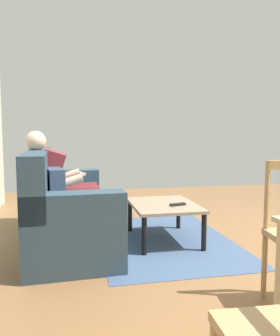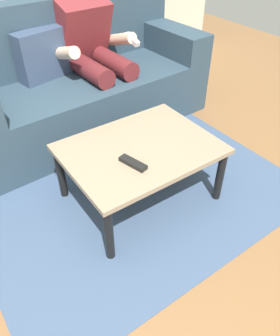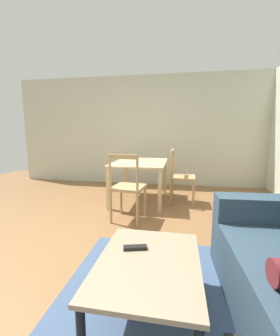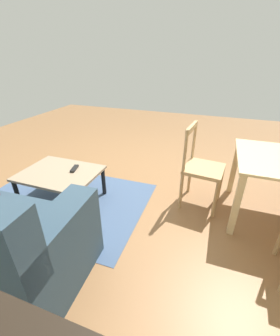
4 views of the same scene
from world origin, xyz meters
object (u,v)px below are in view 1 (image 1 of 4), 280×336
at_px(person_lounging, 63,183).
at_px(tv_remote, 178,204).
at_px(coffee_table, 164,208).
at_px(couch, 63,209).

bearing_deg(person_lounging, tv_remote, -108.89).
height_order(coffee_table, tv_remote, tv_remote).
height_order(couch, person_lounging, person_lounging).
relative_size(couch, coffee_table, 2.30).
bearing_deg(couch, coffee_table, -97.73).
bearing_deg(couch, tv_remote, -103.05).
height_order(couch, coffee_table, couch).
relative_size(couch, person_lounging, 1.75).
distance_m(person_lounging, coffee_table, 1.12).
bearing_deg(person_lounging, couch, -176.61).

